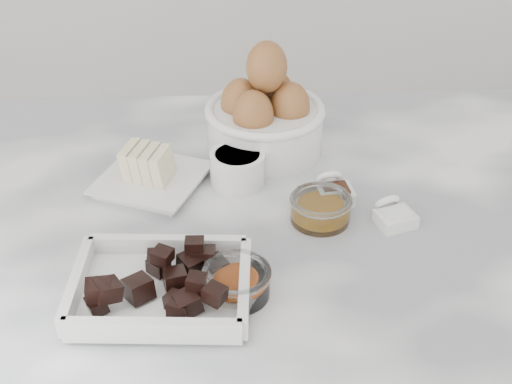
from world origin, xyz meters
TOP-DOWN VIEW (x-y plane):
  - marble_slab at (0.00, 0.00)m, footprint 1.20×0.80m
  - chocolate_dish at (-0.10, -0.13)m, footprint 0.21×0.17m
  - butter_plate at (-0.13, 0.12)m, footprint 0.18×0.18m
  - sugar_ramekin at (-0.00, 0.12)m, footprint 0.08×0.08m
  - egg_bowl at (0.04, 0.21)m, footprint 0.18×0.18m
  - honey_bowl at (0.11, 0.02)m, footprint 0.08×0.08m
  - zest_bowl at (-0.01, -0.12)m, footprint 0.08×0.08m
  - vanilla_spoon at (0.13, 0.07)m, footprint 0.06×0.07m
  - salt_spoon at (0.20, 0.01)m, footprint 0.06×0.07m

SIDE VIEW (x-z plane):
  - marble_slab at x=0.00m, z-range 0.90..0.94m
  - salt_spoon at x=0.20m, z-range 0.93..0.97m
  - vanilla_spoon at x=0.13m, z-range 0.93..0.97m
  - honey_bowl at x=0.11m, z-range 0.94..0.98m
  - zest_bowl at x=-0.01m, z-range 0.94..0.98m
  - butter_plate at x=-0.13m, z-range 0.93..0.99m
  - chocolate_dish at x=-0.10m, z-range 0.94..0.99m
  - sugar_ramekin at x=0.00m, z-range 0.94..0.99m
  - egg_bowl at x=0.04m, z-range 0.91..1.08m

